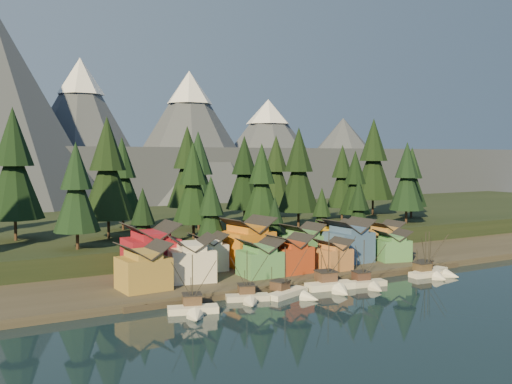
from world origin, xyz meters
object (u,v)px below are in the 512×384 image
boat_0 (193,302)px  boat_1 (248,291)px  house_front_1 (191,257)px  house_back_1 (208,251)px  boat_2 (292,287)px  boat_6 (435,266)px  boat_5 (430,267)px  boat_4 (368,277)px  house_front_0 (143,265)px  house_back_0 (151,249)px  boat_3 (333,278)px

boat_0 → boat_1: bearing=30.8°
house_front_1 → house_back_1: 10.69m
boat_2 → boat_6: size_ratio=0.98×
boat_0 → boat_1: (11.85, 2.76, -0.15)m
boat_1 → boat_2: (8.75, -1.10, -0.15)m
boat_5 → boat_0: bearing=-175.2°
boat_6 → boat_0: bearing=171.1°
boat_4 → house_front_1: house_front_1 is taller
boat_2 → house_front_0: 27.88m
boat_2 → boat_4: bearing=-24.0°
boat_0 → house_front_1: size_ratio=1.06×
boat_6 → house_front_1: (-51.72, 14.97, 4.30)m
boat_6 → boat_2: bearing=170.1°
boat_2 → house_front_0: size_ratio=1.14×
boat_1 → boat_4: 26.18m
boat_2 → boat_6: 38.29m
house_back_1 → boat_6: bearing=-22.9°
boat_1 → boat_4: bearing=15.2°
house_front_1 → house_back_0: (-5.78, 7.35, 1.07)m
boat_3 → boat_2: bearing=-168.0°
house_front_0 → house_back_1: bearing=26.4°
boat_0 → house_back_1: (14.48, 25.43, 3.53)m
boat_0 → house_back_0: house_back_0 is taller
boat_1 → boat_3: bearing=17.7°
boat_3 → house_back_0: 37.17m
boat_6 → house_back_1: bearing=141.4°
boat_0 → house_back_1: boat_0 is taller
boat_0 → house_back_1: 29.48m
boat_5 → house_front_0: 60.91m
boat_2 → boat_3: (9.74, 0.55, 0.64)m
boat_4 → house_back_0: size_ratio=0.94×
boat_6 → house_back_1: (-44.40, 22.74, 3.76)m
boat_1 → house_front_0: 20.08m
boat_6 → boat_3: bearing=169.5°
boat_1 → boat_6: boat_6 is taller
boat_1 → house_front_1: (-4.69, 14.90, 4.23)m
house_front_0 → house_front_1: (10.64, 2.58, 0.17)m
boat_0 → house_back_0: (1.38, 25.01, 5.14)m
boat_2 → boat_0: bearing=163.4°
boat_5 → house_front_0: (-59.21, 13.77, 3.87)m
boat_2 → house_back_1: bearing=83.2°
boat_2 → house_back_0: house_back_0 is taller
boat_1 → house_front_0: size_ratio=1.10×
boat_3 → house_back_0: bearing=150.6°
boat_1 → house_front_1: house_front_1 is taller
house_front_0 → boat_1: bearing=-42.4°
boat_5 → boat_4: bearing=-174.9°
boat_5 → house_front_1: size_ratio=1.05×
boat_3 → boat_1: bearing=-172.9°
boat_0 → boat_1: 12.17m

